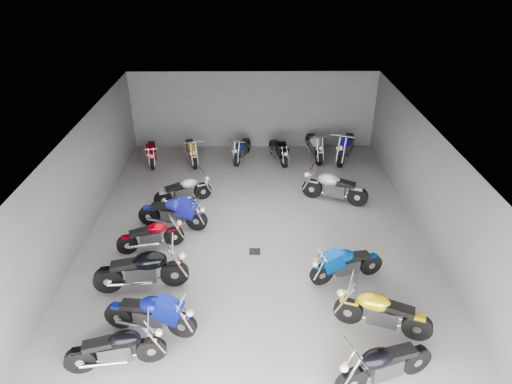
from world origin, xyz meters
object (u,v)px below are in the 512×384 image
(motorcycle_right_a, at_px, (384,364))
(motorcycle_left_e, at_px, (173,213))
(motorcycle_left_b, at_px, (151,314))
(motorcycle_back_d, at_px, (279,150))
(motorcycle_right_b, at_px, (382,312))
(motorcycle_left_c, at_px, (142,270))
(motorcycle_left_d, at_px, (151,235))
(motorcycle_back_f, at_px, (346,146))
(motorcycle_left_f, at_px, (184,190))
(motorcycle_right_f, at_px, (334,187))
(motorcycle_back_a, at_px, (152,152))
(motorcycle_right_c, at_px, (346,264))
(motorcycle_back_b, at_px, (191,150))
(drain_grate, at_px, (255,251))
(motorcycle_back_e, at_px, (314,145))
(motorcycle_left_a, at_px, (116,348))
(motorcycle_back_c, at_px, (242,149))

(motorcycle_right_a, bearing_deg, motorcycle_left_e, 21.54)
(motorcycle_left_b, distance_m, motorcycle_back_d, 9.60)
(motorcycle_left_e, distance_m, motorcycle_right_b, 6.76)
(motorcycle_left_b, height_order, motorcycle_left_c, motorcycle_left_c)
(motorcycle_left_b, height_order, motorcycle_back_d, motorcycle_left_b)
(motorcycle_left_c, relative_size, motorcycle_left_d, 1.28)
(motorcycle_right_b, relative_size, motorcycle_back_f, 0.94)
(motorcycle_left_d, height_order, motorcycle_left_f, motorcycle_left_f)
(motorcycle_right_f, bearing_deg, motorcycle_right_b, -157.15)
(motorcycle_left_c, distance_m, motorcycle_back_a, 7.52)
(motorcycle_back_a, bearing_deg, motorcycle_left_c, 88.49)
(motorcycle_left_b, xyz_separation_m, motorcycle_right_c, (4.66, 1.77, -0.03))
(motorcycle_left_d, bearing_deg, motorcycle_right_f, 97.86)
(motorcycle_left_f, xyz_separation_m, motorcycle_right_c, (4.67, -3.96, 0.01))
(motorcycle_left_d, bearing_deg, motorcycle_back_b, 157.92)
(drain_grate, height_order, motorcycle_left_c, motorcycle_left_c)
(motorcycle_right_a, distance_m, motorcycle_back_a, 12.18)
(motorcycle_back_d, distance_m, motorcycle_back_e, 1.48)
(motorcycle_left_f, bearing_deg, motorcycle_left_a, -28.51)
(motorcycle_left_b, height_order, motorcycle_right_b, motorcycle_right_b)
(motorcycle_right_a, xyz_separation_m, motorcycle_back_d, (-1.50, 10.42, -0.06))
(motorcycle_left_a, height_order, motorcycle_back_f, motorcycle_back_f)
(motorcycle_left_d, relative_size, motorcycle_right_b, 0.88)
(motorcycle_right_f, bearing_deg, motorcycle_back_d, 49.02)
(motorcycle_left_b, xyz_separation_m, motorcycle_left_c, (-0.49, 1.47, 0.05))
(motorcycle_left_c, height_order, motorcycle_right_c, motorcycle_left_c)
(motorcycle_left_a, xyz_separation_m, motorcycle_back_b, (0.40, 9.92, -0.00))
(motorcycle_right_b, bearing_deg, motorcycle_back_f, 14.32)
(motorcycle_left_e, bearing_deg, motorcycle_back_a, -151.07)
(motorcycle_back_b, xyz_separation_m, motorcycle_back_f, (6.12, 0.18, 0.08))
(motorcycle_right_b, height_order, motorcycle_back_b, motorcycle_right_b)
(motorcycle_back_e, bearing_deg, motorcycle_left_d, 40.90)
(drain_grate, distance_m, motorcycle_right_a, 5.06)
(motorcycle_left_f, xyz_separation_m, motorcycle_back_b, (-0.11, 3.25, 0.02))
(motorcycle_left_c, bearing_deg, motorcycle_left_e, 164.44)
(motorcycle_left_b, relative_size, motorcycle_back_c, 1.13)
(motorcycle_left_b, bearing_deg, motorcycle_back_c, -179.94)
(motorcycle_back_c, xyz_separation_m, motorcycle_back_d, (1.46, -0.14, -0.00))
(motorcycle_left_b, relative_size, motorcycle_left_f, 1.16)
(motorcycle_right_a, relative_size, motorcycle_back_e, 0.95)
(motorcycle_back_f, bearing_deg, motorcycle_back_d, 25.99)
(motorcycle_left_c, relative_size, motorcycle_left_f, 1.28)
(motorcycle_left_c, relative_size, motorcycle_back_a, 1.25)
(motorcycle_back_b, xyz_separation_m, motorcycle_back_e, (4.88, 0.34, 0.04))
(motorcycle_left_d, relative_size, motorcycle_right_f, 0.87)
(motorcycle_left_c, relative_size, motorcycle_left_e, 1.09)
(motorcycle_left_e, bearing_deg, motorcycle_right_b, 61.72)
(motorcycle_back_c, bearing_deg, motorcycle_right_f, 149.52)
(motorcycle_right_b, xyz_separation_m, motorcycle_back_c, (-3.27, 9.15, -0.06))
(motorcycle_left_f, bearing_deg, drain_grate, 16.11)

